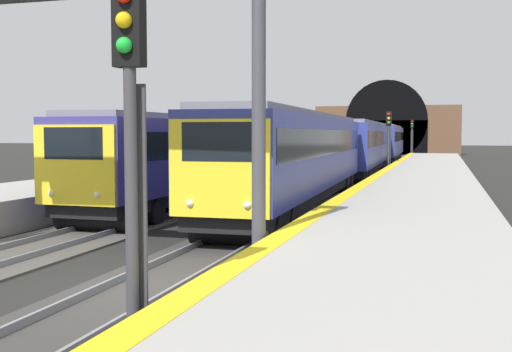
{
  "coord_description": "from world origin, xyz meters",
  "views": [
    {
      "loc": [
        -11.11,
        -5.56,
        3.1
      ],
      "look_at": [
        10.33,
        0.79,
        1.59
      ],
      "focal_mm": 44.3,
      "sensor_mm": 36.0,
      "label": 1
    }
  ],
  "objects_px": {
    "railway_signal_mid": "(389,137)",
    "railway_signal_far": "(412,135)",
    "train_adjacent_platform": "(303,145)",
    "overhead_signal_gantry": "(61,33)",
    "train_main_approaching": "(360,145)",
    "railway_signal_near": "(131,140)"
  },
  "relations": [
    {
      "from": "train_adjacent_platform",
      "to": "overhead_signal_gantry",
      "type": "xyz_separation_m",
      "value": [
        -35.36,
        -2.37,
        3.06
      ]
    },
    {
      "from": "train_main_approaching",
      "to": "overhead_signal_gantry",
      "type": "relative_size",
      "value": 6.54
    },
    {
      "from": "railway_signal_far",
      "to": "train_main_approaching",
      "type": "bearing_deg",
      "value": -2.92
    },
    {
      "from": "train_main_approaching",
      "to": "overhead_signal_gantry",
      "type": "distance_m",
      "value": 32.73
    },
    {
      "from": "train_adjacent_platform",
      "to": "railway_signal_near",
      "type": "distance_m",
      "value": 40.81
    },
    {
      "from": "railway_signal_near",
      "to": "railway_signal_far",
      "type": "distance_m",
      "value": 73.59
    },
    {
      "from": "railway_signal_near",
      "to": "railway_signal_far",
      "type": "height_order",
      "value": "railway_signal_near"
    },
    {
      "from": "train_adjacent_platform",
      "to": "overhead_signal_gantry",
      "type": "distance_m",
      "value": 35.57
    },
    {
      "from": "train_adjacent_platform",
      "to": "railway_signal_mid",
      "type": "height_order",
      "value": "train_adjacent_platform"
    },
    {
      "from": "railway_signal_near",
      "to": "railway_signal_mid",
      "type": "distance_m",
      "value": 38.67
    },
    {
      "from": "train_adjacent_platform",
      "to": "railway_signal_far",
      "type": "bearing_deg",
      "value": 169.44
    },
    {
      "from": "train_main_approaching",
      "to": "train_adjacent_platform",
      "type": "xyz_separation_m",
      "value": [
        2.86,
        4.74,
        -0.07
      ]
    },
    {
      "from": "train_adjacent_platform",
      "to": "railway_signal_mid",
      "type": "relative_size",
      "value": 13.37
    },
    {
      "from": "railway_signal_far",
      "to": "overhead_signal_gantry",
      "type": "distance_m",
      "value": 68.85
    },
    {
      "from": "railway_signal_near",
      "to": "railway_signal_mid",
      "type": "relative_size",
      "value": 1.06
    },
    {
      "from": "train_adjacent_platform",
      "to": "overhead_signal_gantry",
      "type": "relative_size",
      "value": 6.81
    },
    {
      "from": "overhead_signal_gantry",
      "to": "train_main_approaching",
      "type": "bearing_deg",
      "value": -4.17
    },
    {
      "from": "railway_signal_mid",
      "to": "railway_signal_far",
      "type": "bearing_deg",
      "value": -180.0
    },
    {
      "from": "train_main_approaching",
      "to": "railway_signal_mid",
      "type": "distance_m",
      "value": 2.31
    },
    {
      "from": "train_adjacent_platform",
      "to": "railway_signal_mid",
      "type": "distance_m",
      "value": 6.81
    },
    {
      "from": "railway_signal_mid",
      "to": "overhead_signal_gantry",
      "type": "bearing_deg",
      "value": -7.11
    },
    {
      "from": "railway_signal_far",
      "to": "overhead_signal_gantry",
      "type": "height_order",
      "value": "overhead_signal_gantry"
    }
  ]
}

